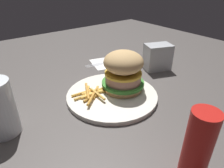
{
  "coord_description": "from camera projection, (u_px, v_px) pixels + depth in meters",
  "views": [
    {
      "loc": [
        0.28,
        0.36,
        0.31
      ],
      "look_at": [
        -0.01,
        -0.02,
        0.04
      ],
      "focal_mm": 32.22,
      "sensor_mm": 36.0,
      "label": 1
    }
  ],
  "objects": [
    {
      "name": "fries_pile",
      "position": [
        91.0,
        93.0,
        0.55
      ],
      "size": [
        0.11,
        0.1,
        0.01
      ],
      "color": "#E5B251",
      "rests_on": "plate"
    },
    {
      "name": "napkin_dispenser",
      "position": [
        158.0,
        57.0,
        0.72
      ],
      "size": [
        0.11,
        0.09,
        0.09
      ],
      "primitive_type": "cube",
      "rotation": [
        0.0,
        0.0,
        2.76
      ],
      "color": "#B7BABF",
      "rests_on": "ground_plane"
    },
    {
      "name": "sandwich",
      "position": [
        123.0,
        71.0,
        0.56
      ],
      "size": [
        0.12,
        0.12,
        0.11
      ],
      "color": "tan",
      "rests_on": "plate"
    },
    {
      "name": "ketchup_bottle",
      "position": [
        197.0,
        148.0,
        0.31
      ],
      "size": [
        0.04,
        0.04,
        0.14
      ],
      "primitive_type": "cylinder",
      "color": "#B21914",
      "rests_on": "ground_plane"
    },
    {
      "name": "napkin",
      "position": [
        107.0,
        63.0,
        0.79
      ],
      "size": [
        0.13,
        0.13,
        0.0
      ],
      "primitive_type": "cube",
      "rotation": [
        0.0,
        0.0,
        -0.26
      ],
      "color": "white",
      "rests_on": "ground_plane"
    },
    {
      "name": "drink_glass",
      "position": [
        0.0,
        112.0,
        0.42
      ],
      "size": [
        0.07,
        0.07,
        0.13
      ],
      "color": "silver",
      "rests_on": "ground_plane"
    },
    {
      "name": "ground_plane",
      "position": [
        113.0,
        102.0,
        0.55
      ],
      "size": [
        1.6,
        1.6,
        0.0
      ],
      "primitive_type": "plane",
      "color": "#47423F"
    },
    {
      "name": "plate",
      "position": [
        112.0,
        95.0,
        0.57
      ],
      "size": [
        0.25,
        0.25,
        0.01
      ],
      "primitive_type": "cylinder",
      "color": "silver",
      "rests_on": "ground_plane"
    },
    {
      "name": "fork",
      "position": [
        106.0,
        62.0,
        0.78
      ],
      "size": [
        0.17,
        0.05,
        0.0
      ],
      "color": "silver",
      "rests_on": "napkin"
    }
  ]
}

